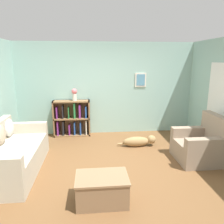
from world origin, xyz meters
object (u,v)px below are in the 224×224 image
Objects in this scene: bookshelf at (72,119)px; coffee_table at (102,188)px; vase at (74,94)px; recliner_chair at (201,145)px; couch at (9,155)px; dog at (139,141)px.

coffee_table is (0.68, -3.12, -0.26)m from bookshelf.
coffee_table is 3.30m from vase.
coffee_table is (-2.18, -1.22, -0.12)m from recliner_chair.
bookshelf is at bearing 102.32° from coffee_table.
recliner_chair reaches higher than couch.
bookshelf is 3.20m from coffee_table.
bookshelf is at bearing 149.71° from dog.
recliner_chair is (2.86, -1.90, -0.14)m from bookshelf.
couch reaches higher than dog.
dog is (2.75, 1.01, -0.20)m from couch.
coffee_table is at bearing -79.28° from vase.
couch is 2.27m from bookshelf.
couch is 3.89m from recliner_chair.
vase is (1.12, 2.00, 0.86)m from couch.
vase is at bearing -12.16° from bookshelf.
vase is (0.09, -0.02, 0.71)m from bookshelf.
couch is 1.99× the size of bookshelf.
dog is (1.04, 2.11, -0.09)m from coffee_table.
vase reaches higher than bookshelf.
couch is at bearing -119.34° from vase.
couch is 6.09× the size of vase.
couch is 2.04× the size of recliner_chair.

